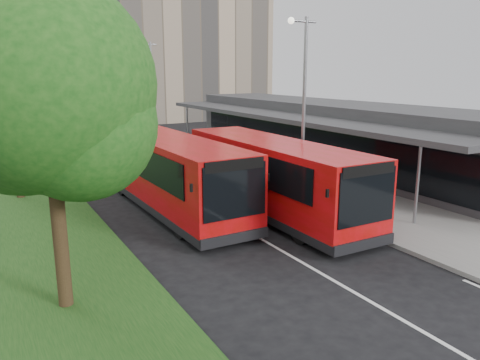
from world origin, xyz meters
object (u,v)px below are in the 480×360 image
object	(u,v)px
litter_bin	(244,163)
tree_mid	(8,79)
lamp_post_near	(303,99)
lamp_post_far	(151,86)
car_near	(83,122)
bus_second	(171,173)
bollard	(182,139)
car_far	(47,119)
bus_main	(273,177)
tree_near	(47,100)

from	to	relation	value
litter_bin	tree_mid	bearing A→B (deg)	178.49
lamp_post_near	litter_bin	size ratio (longest dim) A/B	8.38
lamp_post_far	car_near	xyz separation A→B (m)	(-2.39, 15.65, -4.15)
bus_second	bollard	size ratio (longest dim) A/B	9.80
lamp_post_near	lamp_post_far	bearing A→B (deg)	90.00
bollard	car_far	xyz separation A→B (m)	(-6.71, 23.76, -0.19)
bollard	car_near	bearing A→B (deg)	101.14
bus_second	litter_bin	distance (m)	8.15
bus_main	litter_bin	world-z (taller)	bus_main
litter_bin	car_near	xyz separation A→B (m)	(-3.32, 28.92, -0.06)
bus_main	car_near	size ratio (longest dim) A/B	3.30
lamp_post_near	litter_bin	world-z (taller)	lamp_post_near
bus_main	lamp_post_far	bearing A→B (deg)	84.76
lamp_post_near	car_near	world-z (taller)	lamp_post_near
lamp_post_far	bus_second	xyz separation A→B (m)	(-5.52, -18.15, -3.11)
tree_mid	bus_second	xyz separation A→B (m)	(5.61, -5.21, -3.93)
tree_near	car_near	distance (m)	41.79
lamp_post_near	bus_second	xyz separation A→B (m)	(-5.52, 1.85, -3.11)
bus_main	bus_second	xyz separation A→B (m)	(-3.49, 2.66, 0.02)
bollard	car_far	distance (m)	24.69
tree_mid	lamp_post_far	bearing A→B (deg)	49.32
car_near	lamp_post_near	bearing A→B (deg)	-86.93
bus_second	tree_near	bearing A→B (deg)	-130.48
litter_bin	bollard	bearing A→B (deg)	87.98
tree_near	tree_mid	world-z (taller)	tree_mid
litter_bin	car_near	bearing A→B (deg)	96.54
litter_bin	car_near	size ratio (longest dim) A/B	0.29
car_near	tree_near	bearing A→B (deg)	-102.91
tree_near	car_far	xyz separation A→B (m)	(5.71, 45.68, -4.72)
bus_second	litter_bin	bearing A→B (deg)	36.21
tree_near	lamp_post_far	bearing A→B (deg)	65.96
bus_main	car_near	bearing A→B (deg)	90.90
lamp_post_far	bollard	world-z (taller)	lamp_post_far
lamp_post_near	litter_bin	xyz separation A→B (m)	(0.93, 6.73, -4.09)
lamp_post_far	car_near	world-z (taller)	lamp_post_far
tree_mid	car_near	bearing A→B (deg)	73.01
litter_bin	car_far	bearing A→B (deg)	100.58
lamp_post_far	litter_bin	distance (m)	13.91
tree_mid	lamp_post_far	world-z (taller)	tree_mid
litter_bin	car_far	xyz separation A→B (m)	(-6.35, 34.00, -0.10)
tree_mid	lamp_post_near	world-z (taller)	tree_mid
tree_mid	car_far	distance (m)	34.53
lamp_post_near	litter_bin	bearing A→B (deg)	82.18
bus_main	car_far	size ratio (longest dim) A/B	3.42
bus_main	tree_near	bearing A→B (deg)	-155.23
bus_main	bollard	distance (m)	18.11
lamp_post_near	bus_main	world-z (taller)	lamp_post_near
lamp_post_far	bus_second	distance (m)	19.23
tree_mid	lamp_post_near	size ratio (longest dim) A/B	1.07
lamp_post_far	car_near	size ratio (longest dim) A/B	2.41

